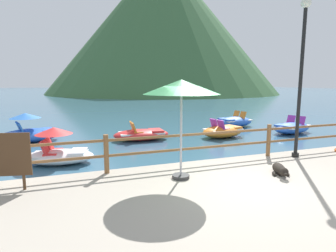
{
  "coord_description": "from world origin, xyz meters",
  "views": [
    {
      "loc": [
        -3.25,
        -5.15,
        2.58
      ],
      "look_at": [
        0.45,
        5.0,
        0.9
      ],
      "focal_mm": 30.23,
      "sensor_mm": 36.0,
      "label": 1
    }
  ],
  "objects": [
    {
      "name": "pedal_boat_5",
      "position": [
        -3.53,
        4.27,
        0.39
      ],
      "size": [
        2.4,
        1.68,
        1.18
      ],
      "color": "white",
      "rests_on": "ground"
    },
    {
      "name": "pedal_boat_7",
      "position": [
        -4.76,
        8.24,
        0.42
      ],
      "size": [
        2.87,
        2.0,
        1.27
      ],
      "color": "blue",
      "rests_on": "ground"
    },
    {
      "name": "pedal_boat_2",
      "position": [
        7.56,
        6.05,
        0.28
      ],
      "size": [
        2.8,
        2.06,
        0.87
      ],
      "color": "blue",
      "rests_on": "ground"
    },
    {
      "name": "ground_plane",
      "position": [
        0.0,
        40.0,
        0.0
      ],
      "size": [
        200.0,
        200.0,
        0.0
      ],
      "primitive_type": "plane",
      "color": "#38607A"
    },
    {
      "name": "lamp_post",
      "position": [
        3.07,
        1.19,
        3.06
      ],
      "size": [
        0.28,
        0.28,
        4.46
      ],
      "color": "black",
      "rests_on": "promenade_dock"
    },
    {
      "name": "cliff_headland",
      "position": [
        17.19,
        59.99,
        14.74
      ],
      "size": [
        52.34,
        52.34,
        31.41
      ],
      "color": "#386038",
      "rests_on": "ground"
    },
    {
      "name": "dog_resting",
      "position": [
        1.49,
        0.04,
        0.52
      ],
      "size": [
        0.57,
        0.99,
        0.26
      ],
      "color": "black",
      "rests_on": "promenade_dock"
    },
    {
      "name": "beach_umbrella",
      "position": [
        -0.84,
        0.6,
        2.45
      ],
      "size": [
        1.7,
        1.7,
        2.24
      ],
      "color": "#B2B2B7",
      "rests_on": "promenade_dock"
    },
    {
      "name": "sign_board",
      "position": [
        -4.52,
        1.14,
        1.13
      ],
      "size": [
        1.16,
        0.28,
        1.19
      ],
      "color": "silver",
      "rests_on": "promenade_dock"
    },
    {
      "name": "pedal_boat_0",
      "position": [
        5.99,
        8.85,
        0.31
      ],
      "size": [
        2.46,
        1.69,
        0.9
      ],
      "color": "blue",
      "rests_on": "ground"
    },
    {
      "name": "dock_railing",
      "position": [
        -0.0,
        1.55,
        0.98
      ],
      "size": [
        23.92,
        0.12,
        0.95
      ],
      "color": "brown",
      "rests_on": "promenade_dock"
    },
    {
      "name": "promenade_dock",
      "position": [
        0.0,
        -2.2,
        0.2
      ],
      "size": [
        28.0,
        8.0,
        0.4
      ],
      "primitive_type": "cube",
      "color": "#A39989",
      "rests_on": "ground"
    },
    {
      "name": "pedal_boat_6",
      "position": [
        -0.08,
        6.98,
        0.26
      ],
      "size": [
        2.56,
        1.42,
        0.84
      ],
      "color": "red",
      "rests_on": "ground"
    },
    {
      "name": "pedal_boat_3",
      "position": [
        3.7,
        6.32,
        0.29
      ],
      "size": [
        2.36,
        1.65,
        0.88
      ],
      "color": "orange",
      "rests_on": "ground"
    }
  ]
}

